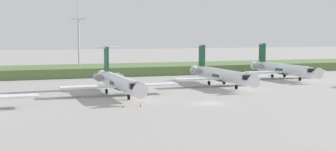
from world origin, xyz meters
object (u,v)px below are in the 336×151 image
(regional_jet_fourth, at_px, (282,68))
(regional_jet_third, at_px, (220,74))
(regional_jet_second, at_px, (118,81))
(antenna_mast, at_px, (79,40))
(safety_cone_front_marker, at_px, (124,106))
(safety_cone_mid_marker, at_px, (141,105))

(regional_jet_fourth, bearing_deg, regional_jet_third, -154.51)
(regional_jet_fourth, bearing_deg, regional_jet_second, -158.56)
(regional_jet_third, height_order, antenna_mast, antenna_mast)
(regional_jet_fourth, distance_m, antenna_mast, 56.24)
(safety_cone_front_marker, bearing_deg, safety_cone_mid_marker, 6.49)
(regional_jet_third, xyz_separation_m, safety_cone_front_marker, (-28.78, -24.84, -2.26))
(regional_jet_third, height_order, safety_cone_mid_marker, regional_jet_third)
(regional_jet_second, bearing_deg, antenna_mast, 90.46)
(regional_jet_second, relative_size, safety_cone_mid_marker, 56.36)
(regional_jet_second, distance_m, regional_jet_third, 26.94)
(antenna_mast, height_order, safety_cone_front_marker, antenna_mast)
(antenna_mast, bearing_deg, regional_jet_third, -54.66)
(regional_jet_third, distance_m, antenna_mast, 45.66)
(regional_jet_third, distance_m, safety_cone_mid_marker, 35.69)
(regional_jet_third, relative_size, safety_cone_front_marker, 56.36)
(safety_cone_mid_marker, bearing_deg, regional_jet_third, 43.49)
(safety_cone_front_marker, bearing_deg, antenna_mast, 87.47)
(safety_cone_front_marker, relative_size, safety_cone_mid_marker, 1.00)
(regional_jet_second, distance_m, antenna_mast, 45.48)
(regional_jet_third, bearing_deg, regional_jet_fourth, 25.49)
(antenna_mast, distance_m, safety_cone_front_marker, 62.41)
(regional_jet_third, bearing_deg, safety_cone_mid_marker, -136.51)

